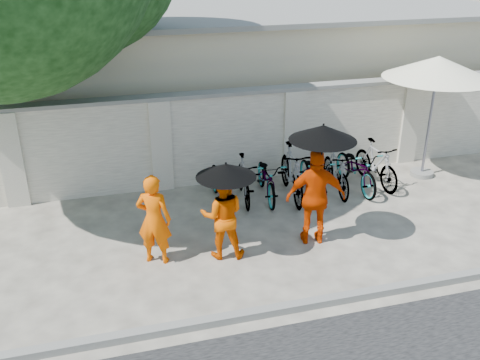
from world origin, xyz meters
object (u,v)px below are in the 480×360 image
object	(u,v)px
monk_center	(223,216)
monk_right	(316,197)
patio_umbrella	(438,69)
monk_left	(154,219)

from	to	relation	value
monk_center	monk_right	world-z (taller)	monk_right
monk_center	patio_umbrella	bearing A→B (deg)	-145.29
monk_left	monk_right	distance (m)	2.85
monk_center	monk_right	distance (m)	1.70
patio_umbrella	monk_left	bearing A→B (deg)	-162.80
monk_left	monk_right	world-z (taller)	monk_right
monk_left	patio_umbrella	world-z (taller)	patio_umbrella
monk_center	monk_right	size ratio (longest dim) A/B	0.87
monk_center	patio_umbrella	size ratio (longest dim) A/B	0.56
monk_left	monk_right	size ratio (longest dim) A/B	0.90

